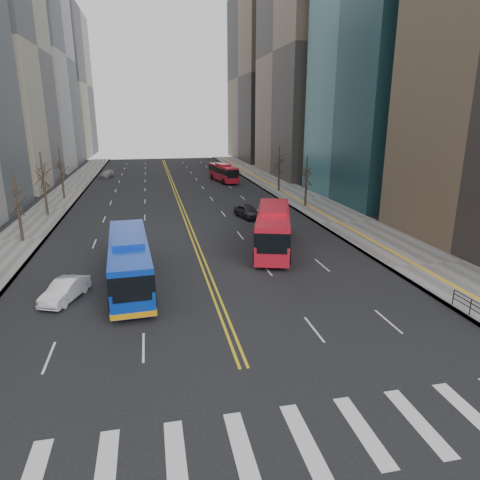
% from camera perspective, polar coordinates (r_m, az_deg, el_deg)
% --- Properties ---
extents(ground, '(220.00, 220.00, 0.00)m').
position_cam_1_polar(ground, '(17.37, 4.51, -25.59)').
color(ground, black).
extents(sidewalk_right, '(7.00, 130.00, 0.15)m').
position_cam_1_polar(sidewalk_right, '(62.27, 8.37, 5.48)').
color(sidewalk_right, slate).
rests_on(sidewalk_right, ground).
extents(sidewalk_left, '(5.00, 130.00, 0.15)m').
position_cam_1_polar(sidewalk_left, '(59.84, -23.95, 3.81)').
color(sidewalk_left, slate).
rests_on(sidewalk_left, ground).
extents(crosswalk, '(26.70, 4.00, 0.01)m').
position_cam_1_polar(crosswalk, '(17.36, 4.51, -25.58)').
color(crosswalk, silver).
rests_on(crosswalk, ground).
extents(centerline, '(0.55, 100.00, 0.01)m').
position_cam_1_polar(centerline, '(68.44, -8.59, 6.38)').
color(centerline, gold).
rests_on(centerline, ground).
extents(office_towers, '(83.00, 134.00, 58.00)m').
position_cam_1_polar(office_towers, '(81.89, -9.94, 24.75)').
color(office_towers, gray).
rests_on(office_towers, ground).
extents(street_trees, '(35.20, 47.20, 7.60)m').
position_cam_1_polar(street_trees, '(47.49, -15.97, 7.56)').
color(street_trees, black).
rests_on(street_trees, ground).
extents(blue_bus, '(3.39, 12.51, 3.60)m').
position_cam_1_polar(blue_bus, '(30.82, -14.52, -2.57)').
color(blue_bus, '#0B31A9').
rests_on(blue_bus, ground).
extents(red_bus_near, '(6.18, 12.28, 3.78)m').
position_cam_1_polar(red_bus_near, '(38.06, 4.46, 1.83)').
color(red_bus_near, red).
rests_on(red_bus_near, ground).
extents(red_bus_far, '(3.93, 10.36, 3.24)m').
position_cam_1_polar(red_bus_far, '(78.05, -2.26, 9.10)').
color(red_bus_far, red).
rests_on(red_bus_far, ground).
extents(car_white, '(2.88, 4.41, 1.37)m').
position_cam_1_polar(car_white, '(30.08, -22.31, -6.22)').
color(car_white, silver).
rests_on(car_white, ground).
extents(car_dark_mid, '(2.91, 4.89, 1.56)m').
position_cam_1_polar(car_dark_mid, '(50.14, 1.02, 3.86)').
color(car_dark_mid, black).
rests_on(car_dark_mid, ground).
extents(car_silver, '(2.96, 4.73, 1.28)m').
position_cam_1_polar(car_silver, '(87.38, -17.32, 8.38)').
color(car_silver, gray).
rests_on(car_silver, ground).
extents(car_dark_far, '(3.32, 4.90, 1.25)m').
position_cam_1_polar(car_dark_far, '(88.73, -1.96, 9.20)').
color(car_dark_far, black).
rests_on(car_dark_far, ground).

